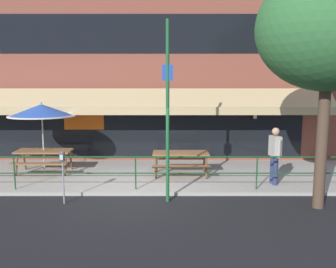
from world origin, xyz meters
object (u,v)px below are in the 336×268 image
Objects in this scene: pedestrian_walking at (275,153)px; street_sign_pole at (168,111)px; parking_meter_near at (63,161)px; patio_umbrella_left at (42,111)px; picnic_table_centre at (181,157)px; street_tree_curbside at (335,20)px; picnic_table_left at (44,155)px.

street_sign_pole is (-3.18, -1.28, 1.36)m from pedestrian_walking.
street_sign_pole reaches higher than parking_meter_near.
patio_umbrella_left is 3.28m from parking_meter_near.
picnic_table_centre is 0.76× the size of patio_umbrella_left.
picnic_table_centre is 4.79m from patio_umbrella_left.
street_sign_pole is (2.71, 0.18, 1.27)m from parking_meter_near.
patio_umbrella_left is 1.67× the size of parking_meter_near.
parking_meter_near reaches higher than picnic_table_centre.
pedestrian_walking is at bearing 112.75° from street_tree_curbside.
patio_umbrella_left is 4.88m from street_sign_pole.
picnic_table_left is 0.28× the size of street_tree_curbside.
street_tree_curbside is at bearing -7.46° from street_sign_pole.
parking_meter_near is (-3.13, -2.44, 0.44)m from picnic_table_centre.
street_sign_pole is (-0.42, -2.26, 1.71)m from picnic_table_centre.
picnic_table_centre is 0.28× the size of street_tree_curbside.
picnic_table_centre is at bearing -4.31° from picnic_table_left.
patio_umbrella_left is at bearing 158.91° from street_tree_curbside.
picnic_table_centre is 0.38× the size of street_sign_pole.
street_sign_pole is at bearing -100.55° from picnic_table_centre.
picnic_table_centre is (4.54, -0.34, 0.00)m from picnic_table_left.
street_sign_pole is at bearing -158.06° from pedestrian_walking.
patio_umbrella_left reaches higher than picnic_table_centre.
picnic_table_centre is 2.87m from street_sign_pole.
patio_umbrella_left reaches higher than parking_meter_near.
parking_meter_near is at bearing 177.09° from street_tree_curbside.
patio_umbrella_left reaches higher than pedestrian_walking.
street_sign_pole is at bearing 3.74° from parking_meter_near.
picnic_table_left is 9.48m from street_tree_curbside.
parking_meter_near is at bearing -176.26° from street_sign_pole.
street_sign_pole is at bearing -32.16° from patio_umbrella_left.
pedestrian_walking reaches higher than parking_meter_near.
pedestrian_walking is (7.30, -1.33, 0.35)m from picnic_table_left.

